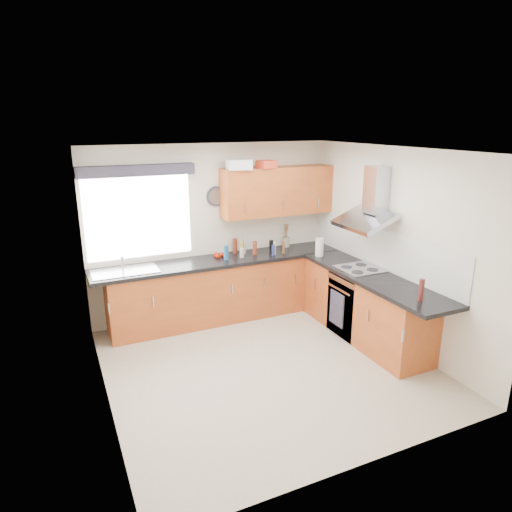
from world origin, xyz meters
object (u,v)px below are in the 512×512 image
upper_cabinets (277,191)px  washing_machine (172,301)px  extractor_hood (370,204)px  oven (357,303)px

upper_cabinets → washing_machine: bearing=-176.4°
extractor_hood → upper_cabinets: size_ratio=0.46×
washing_machine → extractor_hood: bearing=-28.7°
upper_cabinets → extractor_hood: bearing=-63.9°
oven → extractor_hood: 1.35m
oven → upper_cabinets: (-0.55, 1.32, 1.38)m
upper_cabinets → washing_machine: upper_cabinets is taller
oven → upper_cabinets: bearing=112.5°
extractor_hood → upper_cabinets: upper_cabinets is taller
oven → washing_machine: size_ratio=1.09×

